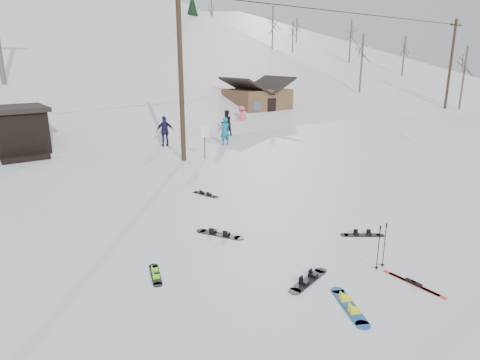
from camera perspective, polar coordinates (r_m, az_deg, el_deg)
ground at (r=12.17m, az=17.46°, el=-11.31°), size 200.00×200.00×0.00m
ski_slope at (r=64.25m, az=-26.72°, el=-1.42°), size 60.00×85.24×65.97m
ridge_right at (r=75.04m, az=3.64°, el=3.42°), size 45.66×93.98×54.59m
treeline_right at (r=66.12m, az=6.96°, el=11.27°), size 20.00×60.00×10.00m
utility_pole at (r=22.97m, az=-7.91°, el=14.05°), size 2.00×0.26×9.00m
utility_pole_right at (r=48.81m, az=26.27°, el=13.62°), size 2.00×0.26×9.00m
trail_sign at (r=23.52m, az=-4.73°, el=5.83°), size 0.50×0.09×1.85m
lift_hut at (r=27.71m, az=-27.70°, el=5.80°), size 3.40×4.10×2.75m
cabin at (r=38.73m, az=2.30°, el=10.22°), size 5.39×4.40×3.77m
hero_snowboard at (r=10.37m, az=14.38°, el=-15.96°), size 0.95×1.57×0.12m
hero_skis at (r=11.76m, az=22.14°, el=-12.67°), size 0.10×1.70×0.09m
ski_poles at (r=12.00m, az=18.34°, el=-8.36°), size 0.35×0.09×1.26m
board_scatter_a at (r=11.21m, az=9.11°, el=-13.03°), size 1.57×0.65×0.11m
board_scatter_b at (r=13.71m, az=-2.73°, el=-7.20°), size 0.96×1.50×0.12m
board_scatter_c at (r=11.55m, az=-11.20°, el=-12.25°), size 0.58×1.22×0.09m
board_scatter_d at (r=14.19m, az=16.01°, el=-7.03°), size 1.16×0.95×0.10m
board_scatter_f at (r=17.59m, az=-4.62°, el=-1.91°), size 0.56×1.30×0.09m
skier_teal at (r=27.41m, az=-2.04°, el=6.52°), size 0.69×0.48×1.78m
skier_dark at (r=30.62m, az=-1.85°, el=7.59°), size 0.89×0.70×1.84m
skier_pink at (r=34.13m, az=0.20°, el=8.40°), size 1.18×0.75×1.73m
skier_navy at (r=27.42m, az=-9.97°, el=6.43°), size 1.20×0.74×1.90m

